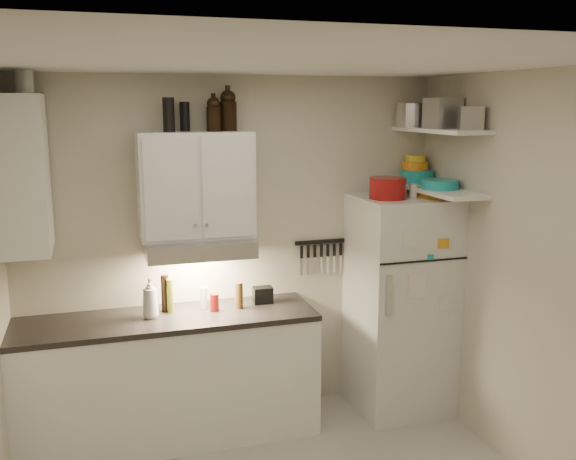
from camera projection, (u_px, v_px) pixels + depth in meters
name	position (u px, v px, depth m)	size (l,w,h in m)	color
ceiling	(293.00, 59.00, 3.22)	(3.20, 3.00, 0.02)	white
back_wall	(233.00, 249.00, 4.89)	(3.20, 0.02, 2.60)	beige
right_wall	(542.00, 284.00, 3.94)	(0.02, 3.00, 2.60)	beige
base_cabinet	(169.00, 380.00, 4.60)	(2.10, 0.60, 0.88)	white
countertop	(167.00, 319.00, 4.52)	(2.10, 0.62, 0.04)	black
upper_cabinet	(196.00, 185.00, 4.54)	(0.80, 0.33, 0.75)	white
side_cabinet	(20.00, 174.00, 4.06)	(0.33, 0.55, 1.00)	white
range_hood	(199.00, 247.00, 4.56)	(0.76, 0.46, 0.12)	silver
fridge	(400.00, 304.00, 5.01)	(0.70, 0.68, 1.70)	silver
shelf_hi	(440.00, 130.00, 4.68)	(0.30, 0.95, 0.03)	white
shelf_lo	(437.00, 190.00, 4.77)	(0.30, 0.95, 0.03)	white
knife_strip	(320.00, 242.00, 5.07)	(0.42, 0.02, 0.03)	black
dutch_oven	(388.00, 188.00, 4.73)	(0.27, 0.27, 0.16)	maroon
book_stack	(436.00, 193.00, 4.79)	(0.19, 0.24, 0.08)	orange
spice_jar	(413.00, 191.00, 4.79)	(0.06, 0.06, 0.10)	silver
stock_pot	(413.00, 115.00, 4.91)	(0.25, 0.25, 0.18)	silver
tin_a	(443.00, 113.00, 4.65)	(0.22, 0.20, 0.22)	#AAAAAD
tin_b	(471.00, 118.00, 4.40)	(0.16, 0.16, 0.16)	#AAAAAD
bowl_teal	(417.00, 177.00, 5.06)	(0.26, 0.26, 0.10)	teal
bowl_orange	(415.00, 166.00, 5.10)	(0.21, 0.21, 0.06)	orange
bowl_yellow	(415.00, 158.00, 5.08)	(0.16, 0.16, 0.05)	gold
plates	(440.00, 184.00, 4.71)	(0.28, 0.28, 0.07)	teal
growler_a	(214.00, 114.00, 4.48)	(0.10, 0.10, 0.24)	black
growler_b	(228.00, 110.00, 4.55)	(0.13, 0.13, 0.30)	black
thermos_a	(185.00, 117.00, 4.50)	(0.07, 0.07, 0.20)	black
thermos_b	(169.00, 115.00, 4.39)	(0.08, 0.08, 0.23)	black
side_jar	(24.00, 82.00, 4.06)	(0.12, 0.12, 0.16)	silver
soap_bottle	(150.00, 296.00, 4.45)	(0.12, 0.13, 0.32)	white
pepper_mill	(239.00, 295.00, 4.67)	(0.06, 0.06, 0.19)	brown
oil_bottle	(170.00, 296.00, 4.57)	(0.05, 0.05, 0.25)	#626D1B
vinegar_bottle	(165.00, 293.00, 4.60)	(0.06, 0.06, 0.27)	black
clear_bottle	(204.00, 297.00, 4.69)	(0.05, 0.05, 0.16)	silver
red_jar	(214.00, 302.00, 4.62)	(0.06, 0.06, 0.13)	maroon
caddy	(263.00, 295.00, 4.81)	(0.14, 0.10, 0.12)	black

